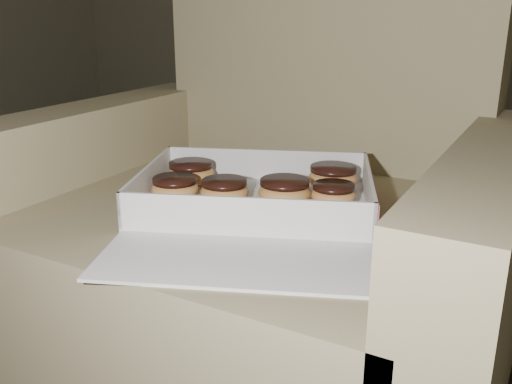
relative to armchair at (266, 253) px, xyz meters
The scene contains 13 objects.
armchair is the anchor object (origin of this frame).
bakery_box 0.19m from the armchair, 71.65° to the right, with size 0.55×0.59×0.07m.
donut_a 0.19m from the armchair, 43.13° to the right, with size 0.09×0.09×0.05m.
donut_b 0.22m from the armchair, 161.24° to the right, with size 0.09×0.09×0.05m.
donut_c 0.24m from the armchair, 129.37° to the right, with size 0.09×0.09×0.04m.
donut_d 0.21m from the armchair, 25.93° to the left, with size 0.09×0.09×0.05m.
donut_e 0.20m from the armchair, 103.85° to the right, with size 0.09×0.09×0.04m.
donut_f 0.22m from the armchair, 10.61° to the right, with size 0.08×0.08×0.04m.
crumb_a 0.29m from the armchair, 31.95° to the right, with size 0.01×0.01×0.00m, color black.
crumb_b 0.24m from the armchair, 67.85° to the right, with size 0.01×0.01×0.00m, color black.
crumb_c 0.24m from the armchair, 22.70° to the right, with size 0.01×0.01×0.00m, color black.
crumb_d 0.19m from the armchair, 43.22° to the right, with size 0.01×0.01×0.00m, color black.
crumb_e 0.21m from the armchair, 54.02° to the right, with size 0.01×0.01×0.00m, color black.
Camera 1 is at (0.87, -0.69, 0.79)m, focal length 40.00 mm.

